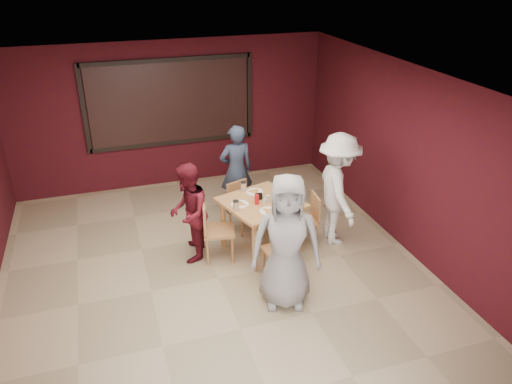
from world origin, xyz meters
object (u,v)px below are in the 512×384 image
object	(u,v)px
chair_back	(241,203)
diner_left	(189,213)
diner_front	(286,242)
chair_left	(213,227)
chair_front	(282,250)
chair_right	(308,216)
diner_right	(338,190)
dining_table	(261,208)
diner_back	(236,170)

from	to	relation	value
chair_back	diner_left	bearing A→B (deg)	-148.28
diner_front	diner_left	world-z (taller)	diner_front
diner_left	chair_left	bearing A→B (deg)	84.84
chair_front	chair_right	size ratio (longest dim) A/B	1.06
diner_right	diner_left	bearing A→B (deg)	92.35
chair_left	chair_right	size ratio (longest dim) A/B	1.14
diner_left	dining_table	bearing A→B (deg)	99.80
diner_left	diner_right	world-z (taller)	diner_right
chair_right	diner_left	bearing A→B (deg)	175.25
chair_back	diner_left	world-z (taller)	diner_left
chair_left	diner_back	xyz separation A→B (m)	(0.74, 1.32, 0.28)
diner_left	diner_right	distance (m)	2.32
chair_left	diner_back	distance (m)	1.54
dining_table	diner_right	bearing A→B (deg)	-5.21
chair_front	diner_back	bearing A→B (deg)	90.98
diner_front	chair_back	bearing A→B (deg)	107.72
diner_back	diner_left	world-z (taller)	diner_back
chair_front	diner_right	distance (m)	1.47
diner_left	diner_right	xyz separation A→B (m)	(2.30, -0.23, 0.14)
chair_left	diner_front	xyz separation A→B (m)	(0.64, -1.31, 0.39)
diner_back	diner_left	size ratio (longest dim) A/B	1.07
chair_left	diner_front	distance (m)	1.51
dining_table	chair_front	xyz separation A→B (m)	(0.02, -0.85, -0.23)
diner_front	chair_right	bearing A→B (deg)	73.37
chair_back	chair_left	distance (m)	0.98
dining_table	chair_front	world-z (taller)	dining_table
diner_front	diner_right	distance (m)	1.80
chair_left	chair_right	distance (m)	1.53
diner_front	diner_left	bearing A→B (deg)	141.82
chair_back	diner_left	xyz separation A→B (m)	(-0.98, -0.60, 0.29)
dining_table	diner_back	xyz separation A→B (m)	(-0.01, 1.32, 0.08)
dining_table	chair_left	xyz separation A→B (m)	(-0.75, -0.01, -0.20)
chair_back	diner_right	size ratio (longest dim) A/B	0.46
chair_right	chair_left	bearing A→B (deg)	179.13
diner_left	diner_front	bearing A→B (deg)	50.25
diner_left	chair_back	bearing A→B (deg)	137.99
diner_front	diner_left	distance (m)	1.75
chair_back	chair_left	world-z (taller)	chair_left
dining_table	diner_left	bearing A→B (deg)	173.53
chair_left	diner_right	xyz separation A→B (m)	(1.97, -0.10, 0.37)
chair_back	chair_right	size ratio (longest dim) A/B	1.00
diner_back	diner_right	bearing A→B (deg)	128.12
diner_front	diner_right	world-z (taller)	diner_front
diner_back	diner_right	size ratio (longest dim) A/B	0.90
chair_back	chair_right	world-z (taller)	chair_back
diner_back	diner_right	distance (m)	1.89
diner_back	dining_table	bearing A→B (deg)	87.90
diner_front	diner_back	size ratio (longest dim) A/B	1.14
chair_front	diner_back	xyz separation A→B (m)	(-0.04, 2.17, 0.32)
diner_front	diner_right	bearing A→B (deg)	60.14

